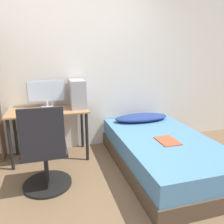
{
  "coord_description": "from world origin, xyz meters",
  "views": [
    {
      "loc": [
        -0.34,
        -1.95,
        1.53
      ],
      "look_at": [
        0.44,
        0.76,
        0.75
      ],
      "focal_mm": 35.0,
      "sensor_mm": 36.0,
      "label": 1
    }
  ],
  "objects": [
    {
      "name": "keyboard",
      "position": [
        -0.43,
        1.06,
        0.75
      ],
      "size": [
        0.34,
        0.15,
        0.02
      ],
      "color": "black",
      "rests_on": "desk"
    },
    {
      "name": "bed",
      "position": [
        1.07,
        0.46,
        0.22
      ],
      "size": [
        1.18,
        2.01,
        0.44
      ],
      "color": "#4C3D2D",
      "rests_on": "ground_plane"
    },
    {
      "name": "pillow",
      "position": [
        1.07,
        1.2,
        0.49
      ],
      "size": [
        0.89,
        0.36,
        0.11
      ],
      "color": "navy",
      "rests_on": "bed"
    },
    {
      "name": "magazine",
      "position": [
        1.05,
        0.32,
        0.44
      ],
      "size": [
        0.24,
        0.32,
        0.01
      ],
      "color": "#B24C2D",
      "rests_on": "bed"
    },
    {
      "name": "office_chair",
      "position": [
        -0.45,
        0.39,
        0.38
      ],
      "size": [
        0.56,
        0.56,
        1.0
      ],
      "color": "black",
      "rests_on": "ground_plane"
    },
    {
      "name": "monitor",
      "position": [
        -0.4,
        1.36,
        0.95
      ],
      "size": [
        0.53,
        0.18,
        0.39
      ],
      "color": "#B7B7BC",
      "rests_on": "desk"
    },
    {
      "name": "ground_plane",
      "position": [
        0.0,
        0.0,
        0.0
      ],
      "size": [
        14.0,
        14.0,
        0.0
      ],
      "primitive_type": "plane",
      "color": "brown"
    },
    {
      "name": "desk",
      "position": [
        -0.39,
        1.18,
        0.62
      ],
      "size": [
        1.11,
        0.57,
        0.74
      ],
      "color": "#997047",
      "rests_on": "ground_plane"
    },
    {
      "name": "wall_back",
      "position": [
        0.0,
        1.49,
        1.25
      ],
      "size": [
        8.0,
        0.05,
        2.5
      ],
      "color": "silver",
      "rests_on": "ground_plane"
    },
    {
      "name": "pc_tower",
      "position": [
        0.04,
        1.24,
        0.94
      ],
      "size": [
        0.21,
        0.42,
        0.4
      ],
      "color": "#99999E",
      "rests_on": "desk"
    }
  ]
}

